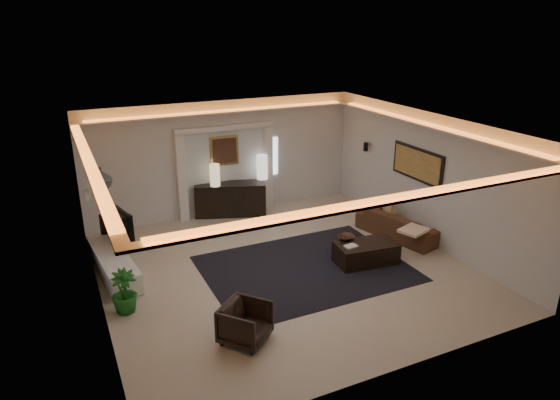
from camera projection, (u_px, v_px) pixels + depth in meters
name	position (u px, v px, depth m)	size (l,w,h in m)	color
floor	(284.00, 268.00, 10.14)	(7.00, 7.00, 0.00)	beige
ceiling	(284.00, 127.00, 9.14)	(7.00, 7.00, 0.00)	white
wall_back	(224.00, 158.00, 12.61)	(7.00, 7.00, 0.00)	silver
wall_front	(397.00, 284.00, 6.66)	(7.00, 7.00, 0.00)	silver
wall_left	(93.00, 233.00, 8.24)	(7.00, 7.00, 0.00)	silver
wall_right	(426.00, 178.00, 11.03)	(7.00, 7.00, 0.00)	silver
cove_soffit	(284.00, 142.00, 9.23)	(7.00, 7.00, 0.04)	silver
daylight_slit	(273.00, 156.00, 13.17)	(0.25, 0.03, 1.00)	white
area_rug	(306.00, 268.00, 10.12)	(4.00, 3.00, 0.01)	black
pilaster_left	(181.00, 178.00, 12.19)	(0.22, 0.20, 2.20)	silver
pilaster_right	(268.00, 167.00, 13.11)	(0.22, 0.20, 2.20)	silver
alcove_header	(224.00, 128.00, 12.25)	(2.52, 0.20, 0.12)	silver
painting_frame	(224.00, 151.00, 12.52)	(0.74, 0.04, 0.74)	tan
painting_canvas	(225.00, 151.00, 12.50)	(0.62, 0.02, 0.62)	#4C2D1E
art_panel_frame	(417.00, 164.00, 11.19)	(0.04, 1.64, 0.74)	black
art_panel_gold	(417.00, 164.00, 11.18)	(0.02, 1.50, 0.62)	tan
wall_sconce	(366.00, 147.00, 12.78)	(0.12, 0.12, 0.22)	black
wall_niche	(87.00, 195.00, 9.39)	(0.10, 0.55, 0.04)	silver
console	(231.00, 200.00, 12.78)	(1.78, 0.56, 0.89)	black
lamp_left	(215.00, 176.00, 12.36)	(0.25, 0.25, 0.56)	beige
lamp_right	(262.00, 170.00, 12.90)	(0.28, 0.28, 0.63)	white
media_ledge	(113.00, 264.00, 9.84)	(0.55, 2.22, 0.42)	white
tv	(113.00, 225.00, 10.14)	(0.17, 1.33, 0.76)	black
figurine	(104.00, 225.00, 10.64)	(0.16, 0.16, 0.43)	black
ginger_jar	(101.00, 179.00, 9.56)	(0.42, 0.42, 0.44)	slate
plant	(124.00, 292.00, 8.52)	(0.43, 0.43, 0.77)	#1C601D
sofa	(399.00, 225.00, 11.53)	(0.78, 1.99, 0.58)	#36281A
throw_blanket	(413.00, 230.00, 10.58)	(0.56, 0.46, 0.06)	silver
throw_pillow	(389.00, 207.00, 11.85)	(0.12, 0.40, 0.40)	tan
coffee_table	(366.00, 253.00, 10.32)	(1.25, 0.68, 0.47)	black
bowl	(346.00, 239.00, 10.41)	(0.34, 0.34, 0.08)	#342119
magazine	(351.00, 247.00, 10.08)	(0.26, 0.18, 0.03)	silver
armchair	(245.00, 323.00, 7.76)	(0.68, 0.70, 0.64)	#34241A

